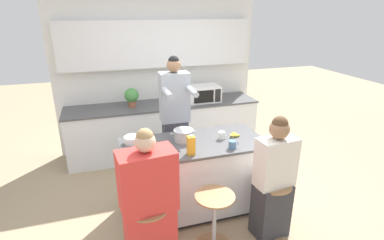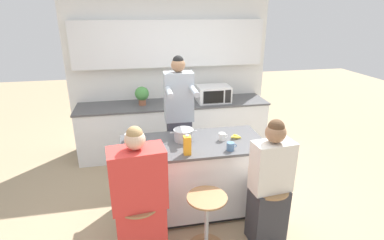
{
  "view_description": "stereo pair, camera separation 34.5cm",
  "coord_description": "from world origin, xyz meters",
  "views": [
    {
      "loc": [
        -0.97,
        -3.01,
        2.36
      ],
      "look_at": [
        0.0,
        0.08,
        1.16
      ],
      "focal_mm": 28.0,
      "sensor_mm": 36.0,
      "label": 1
    },
    {
      "loc": [
        -0.63,
        -3.1,
        2.36
      ],
      "look_at": [
        0.0,
        0.08,
        1.16
      ],
      "focal_mm": 28.0,
      "sensor_mm": 36.0,
      "label": 2
    }
  ],
  "objects": [
    {
      "name": "ground_plane",
      "position": [
        0.0,
        0.0,
        0.0
      ],
      "size": [
        16.0,
        16.0,
        0.0
      ],
      "primitive_type": "plane",
      "color": "tan"
    },
    {
      "name": "wall_back",
      "position": [
        0.0,
        1.99,
        1.54
      ],
      "size": [
        3.41,
        0.22,
        2.7
      ],
      "color": "silver",
      "rests_on": "ground_plane"
    },
    {
      "name": "back_counter",
      "position": [
        0.0,
        1.66,
        0.44
      ],
      "size": [
        3.17,
        0.68,
        0.88
      ],
      "color": "silver",
      "rests_on": "ground_plane"
    },
    {
      "name": "kitchen_island",
      "position": [
        0.0,
        0.0,
        0.46
      ],
      "size": [
        1.67,
        0.79,
        0.91
      ],
      "color": "black",
      "rests_on": "ground_plane"
    },
    {
      "name": "bar_stool_leftmost",
      "position": [
        -0.67,
        -0.67,
        0.36
      ],
      "size": [
        0.4,
        0.4,
        0.63
      ],
      "color": "#997047",
      "rests_on": "ground_plane"
    },
    {
      "name": "bar_stool_center",
      "position": [
        0.0,
        -0.68,
        0.36
      ],
      "size": [
        0.4,
        0.4,
        0.63
      ],
      "color": "#997047",
      "rests_on": "ground_plane"
    },
    {
      "name": "bar_stool_rightmost",
      "position": [
        0.67,
        -0.66,
        0.36
      ],
      "size": [
        0.4,
        0.4,
        0.63
      ],
      "color": "#997047",
      "rests_on": "ground_plane"
    },
    {
      "name": "person_cooking",
      "position": [
        -0.07,
        0.61,
        0.91
      ],
      "size": [
        0.38,
        0.58,
        1.82
      ],
      "rotation": [
        0.0,
        0.0,
        -0.02
      ],
      "color": "#383842",
      "rests_on": "ground_plane"
    },
    {
      "name": "person_wrapped_blanket",
      "position": [
        -0.66,
        -0.68,
        0.67
      ],
      "size": [
        0.53,
        0.34,
        1.42
      ],
      "rotation": [
        0.0,
        0.0,
        0.1
      ],
      "color": "red",
      "rests_on": "ground_plane"
    },
    {
      "name": "person_seated_near",
      "position": [
        0.66,
        -0.68,
        0.64
      ],
      "size": [
        0.43,
        0.3,
        1.39
      ],
      "rotation": [
        0.0,
        0.0,
        0.1
      ],
      "color": "#333338",
      "rests_on": "ground_plane"
    },
    {
      "name": "cooking_pot",
      "position": [
        -0.1,
        0.08,
        0.98
      ],
      "size": [
        0.32,
        0.24,
        0.14
      ],
      "color": "#B7BABC",
      "rests_on": "kitchen_island"
    },
    {
      "name": "fruit_bowl",
      "position": [
        -0.68,
        0.2,
        0.95
      ],
      "size": [
        0.2,
        0.2,
        0.08
      ],
      "color": "white",
      "rests_on": "kitchen_island"
    },
    {
      "name": "coffee_cup_near",
      "position": [
        0.36,
        -0.27,
        0.95
      ],
      "size": [
        0.12,
        0.08,
        0.09
      ],
      "color": "#4C7099",
      "rests_on": "kitchen_island"
    },
    {
      "name": "coffee_cup_far",
      "position": [
        0.34,
        0.0,
        0.95
      ],
      "size": [
        0.11,
        0.08,
        0.09
      ],
      "color": "white",
      "rests_on": "kitchen_island"
    },
    {
      "name": "banana_bunch",
      "position": [
        0.51,
        0.01,
        0.93
      ],
      "size": [
        0.15,
        0.11,
        0.05
      ],
      "color": "yellow",
      "rests_on": "kitchen_island"
    },
    {
      "name": "juice_carton",
      "position": [
        -0.12,
        -0.28,
        1.01
      ],
      "size": [
        0.08,
        0.08,
        0.22
      ],
      "color": "gold",
      "rests_on": "kitchen_island"
    },
    {
      "name": "microwave",
      "position": [
        0.67,
        1.62,
        1.01
      ],
      "size": [
        0.55,
        0.4,
        0.27
      ],
      "color": "white",
      "rests_on": "back_counter"
    },
    {
      "name": "potted_plant",
      "position": [
        -0.51,
        1.66,
        1.06
      ],
      "size": [
        0.23,
        0.23,
        0.3
      ],
      "color": "#93563D",
      "rests_on": "back_counter"
    }
  ]
}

